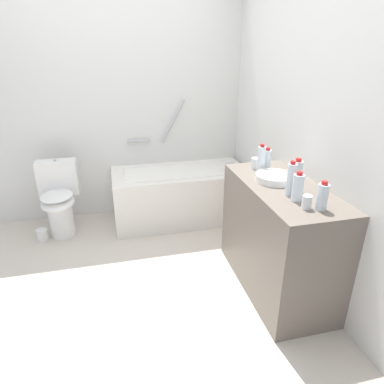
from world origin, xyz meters
The scene contains 17 objects.
ground_plane centered at (0.00, 0.00, 0.00)m, with size 3.90×3.90×0.00m, color beige.
wall_back_tiled centered at (0.00, 1.44, 1.25)m, with size 3.30×0.10×2.50m, color silver.
wall_right_mirror centered at (1.50, 0.00, 1.25)m, with size 0.10×3.19×2.50m, color silver.
bathtub centered at (0.69, 1.05, 0.31)m, with size 1.47×0.68×1.30m.
toilet centered at (-0.59, 1.00, 0.39)m, with size 0.39×0.52×0.77m.
vanity_counter centered at (1.19, -0.29, 0.44)m, with size 0.53×1.14×0.88m, color #6B6056.
sink_basin centered at (1.16, -0.19, 0.91)m, with size 0.28×0.28×0.05m, color white.
sink_faucet centered at (1.33, -0.19, 0.92)m, with size 0.12×0.15×0.08m.
water_bottle_0 centered at (1.22, -0.71, 0.97)m, with size 0.07×0.07×0.19m.
water_bottle_1 centered at (1.14, -0.55, 0.98)m, with size 0.07×0.07×0.20m.
water_bottle_2 centered at (1.14, -0.46, 1.00)m, with size 0.06×0.06×0.24m.
water_bottle_3 centered at (1.21, -0.40, 1.00)m, with size 0.07×0.07×0.24m.
water_bottle_4 centered at (1.13, 0.00, 1.00)m, with size 0.06×0.06×0.24m.
water_bottle_5 centered at (1.20, 0.04, 0.97)m, with size 0.06×0.06×0.19m.
drinking_glass_0 centered at (1.14, 0.11, 0.93)m, with size 0.08×0.08×0.09m, color white.
drinking_glass_1 centered at (1.14, -0.67, 0.93)m, with size 0.06×0.06×0.09m, color white.
toilet_paper_roll centered at (-0.79, 0.90, 0.06)m, with size 0.11×0.11×0.12m, color white.
Camera 1 is at (0.01, -2.33, 1.80)m, focal length 31.26 mm.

